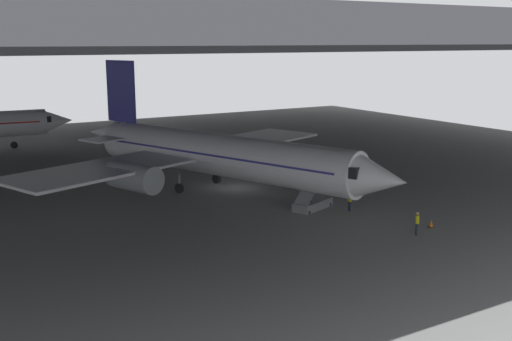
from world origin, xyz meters
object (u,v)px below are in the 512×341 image
object	(u,v)px
boarding_stairs	(313,200)
traffic_cone_orange	(431,224)
crew_worker_near_nose	(417,222)
crew_worker_by_stairs	(350,200)
airplane_main	(215,154)

from	to	relation	value
boarding_stairs	traffic_cone_orange	bearing A→B (deg)	-63.37
boarding_stairs	crew_worker_near_nose	distance (m)	9.81
boarding_stairs	crew_worker_by_stairs	distance (m)	3.01
boarding_stairs	traffic_cone_orange	world-z (taller)	boarding_stairs
boarding_stairs	traffic_cone_orange	distance (m)	9.85
crew_worker_by_stairs	boarding_stairs	bearing A→B (deg)	133.78
airplane_main	crew_worker_near_nose	world-z (taller)	airplane_main
airplane_main	boarding_stairs	size ratio (longest dim) A/B	7.69
boarding_stairs	crew_worker_by_stairs	size ratio (longest dim) A/B	2.88
crew_worker_near_nose	crew_worker_by_stairs	world-z (taller)	crew_worker_near_nose
airplane_main	crew_worker_by_stairs	size ratio (longest dim) A/B	22.18
crew_worker_by_stairs	traffic_cone_orange	bearing A→B (deg)	-70.62
crew_worker_by_stairs	traffic_cone_orange	distance (m)	7.05
crew_worker_near_nose	traffic_cone_orange	world-z (taller)	crew_worker_near_nose
airplane_main	crew_worker_near_nose	xyz separation A→B (m)	(6.26, -19.07, -2.49)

